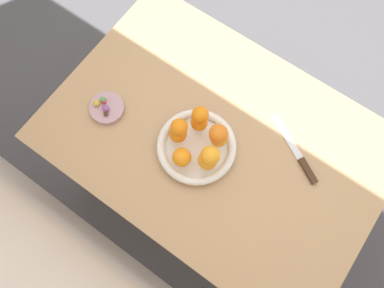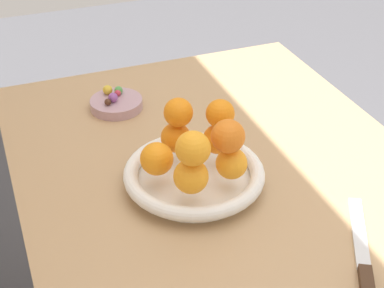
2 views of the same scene
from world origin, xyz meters
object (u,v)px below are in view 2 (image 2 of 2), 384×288
(orange_1, at_px, (176,138))
(candy_ball_3, at_px, (113,97))
(fruit_bowl, at_px, (194,176))
(candy_ball_4, at_px, (119,90))
(candy_ball_2, at_px, (118,93))
(knife, at_px, (363,261))
(orange_2, at_px, (157,159))
(orange_8, at_px, (178,112))
(dining_table, at_px, (234,224))
(orange_7, at_px, (193,148))
(candy_dish, at_px, (116,104))
(orange_6, at_px, (228,136))
(orange_5, at_px, (220,114))
(candy_ball_5, at_px, (108,102))
(candy_ball_1, at_px, (108,90))
(orange_4, at_px, (232,163))
(orange_0, at_px, (217,139))
(candy_ball_0, at_px, (113,98))
(orange_3, at_px, (191,176))

(orange_1, relative_size, candy_ball_3, 3.85)
(fruit_bowl, distance_m, orange_1, 0.08)
(candy_ball_4, bearing_deg, candy_ball_2, 150.41)
(knife, bearing_deg, orange_2, 39.65)
(orange_8, bearing_deg, orange_2, 130.55)
(dining_table, bearing_deg, orange_7, 108.71)
(knife, bearing_deg, candy_dish, 20.98)
(orange_6, bearing_deg, orange_5, -14.18)
(orange_2, bearing_deg, candy_ball_5, 2.93)
(candy_ball_1, xyz_separation_m, candy_ball_2, (-0.02, -0.02, -0.00))
(orange_7, height_order, candy_ball_2, orange_7)
(orange_8, xyz_separation_m, candy_ball_4, (0.29, 0.04, -0.09))
(candy_dish, distance_m, orange_4, 0.39)
(dining_table, relative_size, candy_ball_4, 58.27)
(fruit_bowl, height_order, knife, fruit_bowl)
(candy_ball_1, bearing_deg, fruit_bowl, -168.88)
(orange_5, height_order, orange_7, orange_7)
(dining_table, relative_size, candy_ball_5, 73.16)
(dining_table, xyz_separation_m, candy_ball_1, (0.39, 0.14, 0.12))
(orange_2, height_order, orange_4, orange_2)
(orange_0, xyz_separation_m, orange_8, (0.03, 0.07, 0.06))
(orange_5, bearing_deg, orange_7, 137.42)
(orange_5, xyz_separation_m, candy_ball_3, (0.29, 0.13, -0.09))
(fruit_bowl, relative_size, orange_7, 4.38)
(candy_ball_2, distance_m, candy_ball_4, 0.01)
(fruit_bowl, height_order, orange_0, orange_0)
(orange_2, relative_size, candy_ball_4, 3.12)
(candy_ball_0, bearing_deg, orange_4, -162.10)
(orange_0, height_order, knife, orange_0)
(candy_ball_2, bearing_deg, candy_ball_3, 132.11)
(orange_1, xyz_separation_m, knife, (-0.34, -0.18, -0.06))
(candy_ball_3, xyz_separation_m, candy_ball_4, (0.02, -0.02, 0.00))
(orange_5, bearing_deg, orange_0, 94.04)
(orange_2, bearing_deg, orange_0, -79.75)
(orange_2, xyz_separation_m, candy_ball_4, (0.34, -0.02, -0.04))
(orange_0, distance_m, candy_ball_5, 0.31)
(orange_7, bearing_deg, candy_ball_2, 3.24)
(fruit_bowl, distance_m, candy_ball_4, 0.35)
(candy_ball_5, bearing_deg, fruit_bowl, -165.10)
(dining_table, relative_size, fruit_bowl, 4.30)
(fruit_bowl, bearing_deg, candy_dish, 10.34)
(orange_7, distance_m, candy_ball_4, 0.42)
(orange_6, xyz_separation_m, candy_ball_0, (0.36, 0.11, -0.09))
(orange_3, relative_size, candy_ball_3, 4.09)
(candy_ball_0, bearing_deg, orange_7, -174.12)
(dining_table, xyz_separation_m, candy_ball_5, (0.34, 0.15, 0.12))
(orange_0, relative_size, orange_5, 1.04)
(orange_7, bearing_deg, candy_ball_5, 8.22)
(fruit_bowl, distance_m, candy_ball_2, 0.34)
(orange_5, xyz_separation_m, orange_8, (0.03, 0.07, 0.00))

